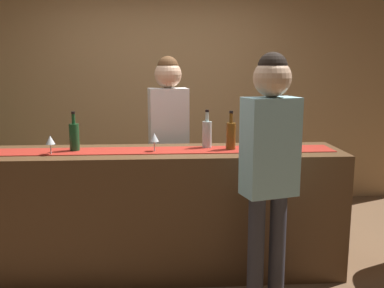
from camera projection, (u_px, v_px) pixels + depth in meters
name	position (u px, v px, depth m)	size (l,w,h in m)	color
ground_plane	(163.00, 270.00, 3.51)	(10.00, 10.00, 0.00)	brown
back_wall	(162.00, 80.00, 5.11)	(6.00, 0.12, 2.90)	tan
bar_counter	(162.00, 212.00, 3.42)	(2.78, 0.60, 0.98)	#543821
counter_runner_cloth	(161.00, 150.00, 3.33)	(2.64, 0.28, 0.01)	maroon
wine_bottle_amber	(231.00, 135.00, 3.34)	(0.07, 0.07, 0.30)	brown
wine_bottle_green	(74.00, 136.00, 3.30)	(0.07, 0.07, 0.30)	#194723
wine_bottle_clear	(207.00, 134.00, 3.43)	(0.07, 0.07, 0.30)	#B2C6C1
wine_glass_near_customer	(262.00, 138.00, 3.27)	(0.07, 0.07, 0.14)	silver
wine_glass_mid_counter	(50.00, 141.00, 3.16)	(0.07, 0.07, 0.14)	silver
wine_glass_far_end	(154.00, 138.00, 3.27)	(0.07, 0.07, 0.14)	silver
bartender	(169.00, 130.00, 3.89)	(0.37, 0.25, 1.70)	#26262B
customer_sipping	(270.00, 156.00, 2.78)	(0.38, 0.29, 1.70)	#33333D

